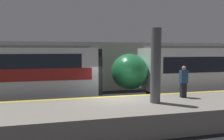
# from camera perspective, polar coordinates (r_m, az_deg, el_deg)

# --- Properties ---
(ground_plane) EXTENTS (120.00, 120.00, 0.00)m
(ground_plane) POSITION_cam_1_polar(r_m,az_deg,el_deg) (11.94, 0.99, -11.46)
(ground_plane) COLOR black
(platform) EXTENTS (40.00, 3.66, 1.00)m
(platform) POSITION_cam_1_polar(r_m,az_deg,el_deg) (10.11, 3.67, -11.63)
(platform) COLOR gray
(platform) RESTS_ON ground
(station_rear_barrier) EXTENTS (50.00, 0.15, 4.09)m
(station_rear_barrier) POSITION_cam_1_polar(r_m,az_deg,el_deg) (18.08, -4.39, 0.80)
(station_rear_barrier) COLOR #B2AD9E
(station_rear_barrier) RESTS_ON ground
(support_pillar_near) EXTENTS (0.47, 0.47, 3.43)m
(support_pillar_near) POSITION_cam_1_polar(r_m,az_deg,el_deg) (10.20, 11.34, 1.09)
(support_pillar_near) COLOR #56565B
(support_pillar_near) RESTS_ON platform
(person_waiting) EXTENTS (0.38, 0.24, 1.63)m
(person_waiting) POSITION_cam_1_polar(r_m,az_deg,el_deg) (11.81, 18.19, -2.72)
(person_waiting) COLOR black
(person_waiting) RESTS_ON platform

